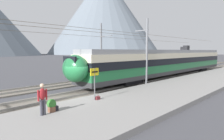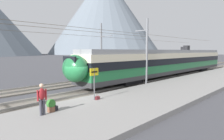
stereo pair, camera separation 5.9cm
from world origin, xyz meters
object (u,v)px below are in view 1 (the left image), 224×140
(train_far_track, at_px, (172,58))
(catenary_mast_far_side, at_px, (102,49))
(potted_plant_platform_edge, at_px, (52,105))
(handbag_beside_passenger, at_px, (55,108))
(platform_sign, at_px, (95,77))
(catenary_mast_mid, at_px, (146,50))
(train_near_platform, at_px, (169,61))
(passenger_walking, at_px, (42,98))
(handbag_near_sign, at_px, (98,98))

(train_far_track, relative_size, catenary_mast_far_side, 0.60)
(train_far_track, bearing_deg, potted_plant_platform_edge, -164.40)
(handbag_beside_passenger, bearing_deg, platform_sign, 4.63)
(platform_sign, bearing_deg, train_far_track, 16.99)
(catenary_mast_far_side, xyz_separation_m, potted_plant_platform_edge, (-13.02, -10.13, -3.22))
(catenary_mast_mid, bearing_deg, train_near_platform, 9.66)
(passenger_walking, height_order, potted_plant_platform_edge, passenger_walking)
(train_far_track, bearing_deg, handbag_near_sign, -162.75)
(catenary_mast_mid, height_order, potted_plant_platform_edge, catenary_mast_mid)
(train_far_track, distance_m, handbag_beside_passenger, 30.73)
(catenary_mast_mid, height_order, handbag_beside_passenger, catenary_mast_mid)
(handbag_near_sign, bearing_deg, catenary_mast_far_side, 46.44)
(catenary_mast_far_side, xyz_separation_m, handbag_near_sign, (-9.48, -9.96, -3.49))
(train_far_track, xyz_separation_m, potted_plant_platform_edge, (-29.74, -8.30, -1.49))
(catenary_mast_mid, height_order, platform_sign, catenary_mast_mid)
(handbag_near_sign, bearing_deg, passenger_walking, -174.52)
(train_near_platform, bearing_deg, handbag_near_sign, -168.68)
(catenary_mast_mid, height_order, catenary_mast_far_side, catenary_mast_far_side)
(catenary_mast_mid, bearing_deg, catenary_mast_far_side, 82.81)
(platform_sign, bearing_deg, potted_plant_platform_edge, -175.99)
(train_far_track, distance_m, catenary_mast_mid, 18.85)
(platform_sign, xyz_separation_m, handbag_beside_passenger, (-3.12, -0.25, -1.48))
(platform_sign, distance_m, handbag_beside_passenger, 3.46)
(train_near_platform, distance_m, passenger_walking, 20.60)
(handbag_beside_passenger, bearing_deg, train_far_track, 15.74)
(handbag_beside_passenger, distance_m, handbag_near_sign, 3.34)
(handbag_beside_passenger, bearing_deg, potted_plant_platform_edge, 174.79)
(train_far_track, bearing_deg, passenger_walking, -164.30)
(platform_sign, bearing_deg, passenger_walking, -173.29)
(catenary_mast_far_side, distance_m, passenger_walking, 17.33)
(potted_plant_platform_edge, bearing_deg, train_near_platform, 9.80)
(catenary_mast_mid, xyz_separation_m, platform_sign, (-8.68, -1.86, -1.80))
(potted_plant_platform_edge, bearing_deg, catenary_mast_mid, 9.89)
(passenger_walking, bearing_deg, catenary_mast_far_side, 37.25)
(handbag_near_sign, bearing_deg, platform_sign, 163.41)
(train_near_platform, xyz_separation_m, platform_sign, (-16.32, -3.16, -0.27))
(train_near_platform, xyz_separation_m, catenary_mast_far_side, (-6.63, 6.74, 1.72))
(train_far_track, relative_size, handbag_near_sign, 83.24)
(train_far_track, height_order, platform_sign, train_far_track)
(train_far_track, distance_m, catenary_mast_far_side, 16.91)
(train_near_platform, distance_m, catenary_mast_far_side, 9.61)
(train_far_track, distance_m, platform_sign, 27.62)
(train_near_platform, distance_m, platform_sign, 16.63)
(catenary_mast_far_side, distance_m, handbag_beside_passenger, 16.71)
(platform_sign, height_order, potted_plant_platform_edge, platform_sign)
(train_near_platform, xyz_separation_m, handbag_near_sign, (-16.11, -3.22, -1.77))
(catenary_mast_mid, bearing_deg, potted_plant_platform_edge, -170.11)
(catenary_mast_far_side, bearing_deg, train_near_platform, -45.47)
(passenger_walking, bearing_deg, handbag_near_sign, 5.48)
(train_near_platform, xyz_separation_m, handbag_beside_passenger, (-19.44, -3.41, -1.74))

